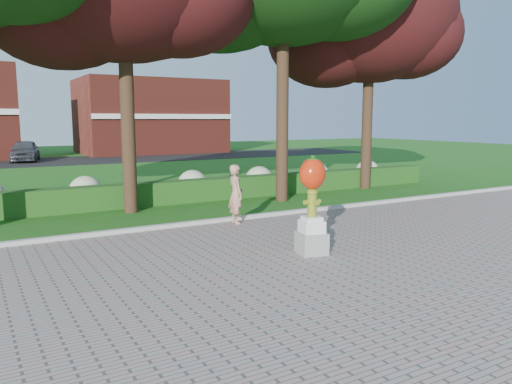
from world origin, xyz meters
The scene contains 11 objects.
ground centered at (0.00, 0.00, 0.00)m, with size 100.00×100.00×0.00m, color #205916.
walkway centered at (0.00, -4.00, 0.02)m, with size 40.00×14.00×0.04m, color gray.
curb centered at (0.00, 3.00, 0.07)m, with size 40.00×0.18×0.15m, color #ADADA5.
lawn_hedge centered at (0.00, 7.00, 0.40)m, with size 24.00×0.70×0.80m, color #174213.
hydrangea_row centered at (0.57, 8.00, 0.55)m, with size 20.10×1.10×0.99m.
street centered at (0.00, 28.00, 0.01)m, with size 50.00×8.00×0.02m, color black.
building_right centered at (8.00, 34.00, 3.20)m, with size 12.00×8.00×6.40m, color maroon.
tree_far_right centered at (8.40, 6.58, 6.97)m, with size 7.88×6.72×10.21m.
hydrant_sculpture centered at (-0.02, -1.10, 1.19)m, with size 0.70×0.70×2.18m.
woman centered at (0.04, 2.60, 0.88)m, with size 0.62×0.40×1.69m, color tan.
parked_car centered at (-2.89, 29.06, 0.78)m, with size 1.80×4.46×1.52m, color #42444A.
Camera 1 is at (-6.49, -9.78, 3.00)m, focal length 35.00 mm.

